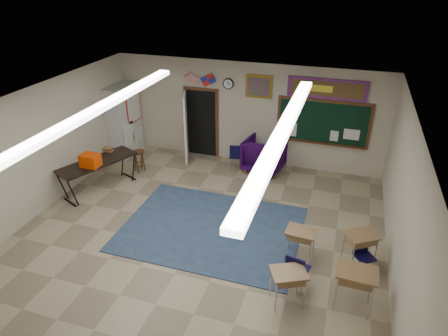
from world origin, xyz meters
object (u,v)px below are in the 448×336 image
(student_desk_front_left, at_px, (300,243))
(folding_table, at_px, (99,174))
(wooden_stool, at_px, (139,161))
(student_desk_front_right, at_px, (360,247))
(wingback_armchair, at_px, (264,155))

(student_desk_front_left, bearing_deg, folding_table, 172.85)
(folding_table, relative_size, wooden_stool, 3.43)
(student_desk_front_left, bearing_deg, student_desk_front_right, 15.94)
(student_desk_front_left, xyz_separation_m, wooden_stool, (-4.99, 2.48, -0.07))
(wingback_armchair, distance_m, folding_table, 4.62)
(wingback_armchair, height_order, student_desk_front_right, wingback_armchair)
(wingback_armchair, xyz_separation_m, student_desk_front_right, (2.72, -3.44, -0.08))
(student_desk_front_right, height_order, wooden_stool, student_desk_front_right)
(folding_table, xyz_separation_m, wooden_stool, (0.48, 1.29, -0.14))
(wooden_stool, bearing_deg, wingback_armchair, 19.08)
(student_desk_front_right, bearing_deg, folding_table, 138.60)
(wingback_armchair, xyz_separation_m, folding_table, (-3.90, -2.47, -0.02))
(wingback_armchair, relative_size, student_desk_front_right, 1.42)
(wingback_armchair, bearing_deg, student_desk_front_right, 138.78)
(student_desk_front_left, height_order, wooden_stool, student_desk_front_left)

